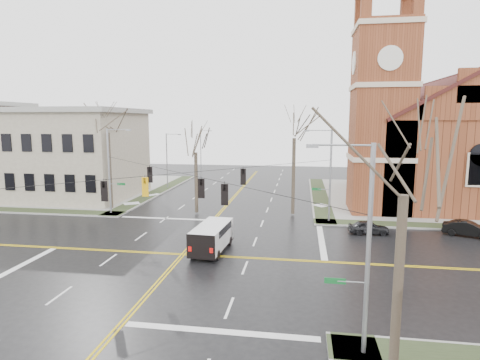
# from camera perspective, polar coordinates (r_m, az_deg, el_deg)

# --- Properties ---
(ground) EXTENTS (120.00, 120.00, 0.00)m
(ground) POSITION_cam_1_polar(r_m,az_deg,el_deg) (31.04, -8.10, -10.43)
(ground) COLOR black
(ground) RESTS_ON ground
(sidewalks) EXTENTS (80.00, 80.00, 0.17)m
(sidewalks) POSITION_cam_1_polar(r_m,az_deg,el_deg) (31.02, -8.10, -10.30)
(sidewalks) COLOR gray
(sidewalks) RESTS_ON ground
(road_markings) EXTENTS (100.00, 100.00, 0.01)m
(road_markings) POSITION_cam_1_polar(r_m,az_deg,el_deg) (31.04, -8.10, -10.42)
(road_markings) COLOR gold
(road_markings) RESTS_ON ground
(church) EXTENTS (24.28, 27.48, 27.50)m
(church) POSITION_cam_1_polar(r_m,az_deg,el_deg) (55.26, 25.84, 6.03)
(church) COLOR brown
(church) RESTS_ON ground
(civic_building_a) EXTENTS (18.00, 14.00, 11.00)m
(civic_building_a) POSITION_cam_1_polar(r_m,az_deg,el_deg) (57.20, -23.75, 3.27)
(civic_building_a) COLOR gray
(civic_building_a) RESTS_ON ground
(signal_pole_ne) EXTENTS (2.75, 0.22, 9.00)m
(signal_pole_ne) POSITION_cam_1_polar(r_m,az_deg,el_deg) (39.98, 12.48, 1.02)
(signal_pole_ne) COLOR gray
(signal_pole_ne) RESTS_ON ground
(signal_pole_nw) EXTENTS (2.75, 0.22, 9.00)m
(signal_pole_nw) POSITION_cam_1_polar(r_m,az_deg,el_deg) (44.62, -17.94, 1.57)
(signal_pole_nw) COLOR gray
(signal_pole_nw) RESTS_ON ground
(signal_pole_se) EXTENTS (2.75, 0.22, 9.00)m
(signal_pole_se) POSITION_cam_1_polar(r_m,az_deg,el_deg) (17.53, 17.25, -8.77)
(signal_pole_se) COLOR gray
(signal_pole_se) RESTS_ON ground
(span_wires) EXTENTS (23.02, 23.02, 0.03)m
(span_wires) POSITION_cam_1_polar(r_m,az_deg,el_deg) (29.62, -8.35, 0.99)
(span_wires) COLOR black
(span_wires) RESTS_ON ground
(traffic_signals) EXTENTS (8.21, 8.26, 1.30)m
(traffic_signals) POSITION_cam_1_polar(r_m,az_deg,el_deg) (29.10, -8.70, -0.65)
(traffic_signals) COLOR black
(traffic_signals) RESTS_ON ground
(streetlight_north_a) EXTENTS (2.30, 0.20, 8.00)m
(streetlight_north_a) POSITION_cam_1_polar(r_m,az_deg,el_deg) (59.56, -10.23, 3.04)
(streetlight_north_a) COLOR gray
(streetlight_north_a) RESTS_ON ground
(streetlight_north_b) EXTENTS (2.30, 0.20, 8.00)m
(streetlight_north_b) POSITION_cam_1_polar(r_m,az_deg,el_deg) (78.68, -5.50, 4.45)
(streetlight_north_b) COLOR gray
(streetlight_north_b) RESTS_ON ground
(cargo_van) EXTENTS (2.51, 5.60, 2.07)m
(cargo_van) POSITION_cam_1_polar(r_m,az_deg,el_deg) (31.34, -3.90, -7.83)
(cargo_van) COLOR silver
(cargo_van) RESTS_ON ground
(parked_car_a) EXTENTS (3.58, 1.64, 1.19)m
(parked_car_a) POSITION_cam_1_polar(r_m,az_deg,el_deg) (37.62, 17.82, -6.43)
(parked_car_a) COLOR black
(parked_car_a) RESTS_ON ground
(parked_car_b) EXTENTS (4.30, 2.86, 1.34)m
(parked_car_b) POSITION_cam_1_polar(r_m,az_deg,el_deg) (40.33, 29.70, -6.05)
(parked_car_b) COLOR black
(parked_car_b) RESTS_ON ground
(tree_nw_far) EXTENTS (4.00, 4.00, 12.76)m
(tree_nw_far) POSITION_cam_1_polar(r_m,az_deg,el_deg) (46.87, -18.29, 7.11)
(tree_nw_far) COLOR #372D23
(tree_nw_far) RESTS_ON ground
(tree_nw_near) EXTENTS (4.00, 4.00, 9.72)m
(tree_nw_near) POSITION_cam_1_polar(r_m,az_deg,el_deg) (42.70, -6.33, 4.49)
(tree_nw_near) COLOR #372D23
(tree_nw_near) RESTS_ON ground
(tree_ne) EXTENTS (4.00, 4.00, 12.04)m
(tree_ne) POSITION_cam_1_polar(r_m,az_deg,el_deg) (42.09, 7.73, 6.65)
(tree_ne) COLOR #372D23
(tree_ne) RESTS_ON ground
(tree_se) EXTENTS (4.00, 4.00, 10.91)m
(tree_se) POSITION_cam_1_polar(r_m,az_deg,el_deg) (15.24, 22.35, -0.20)
(tree_se) COLOR #372D23
(tree_se) RESTS_ON ground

